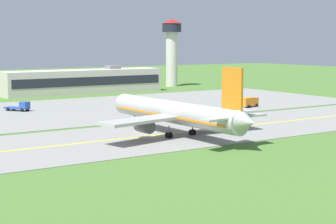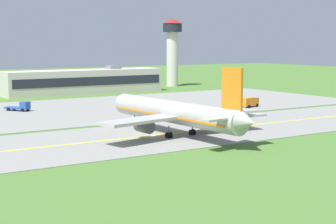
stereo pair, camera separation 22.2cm
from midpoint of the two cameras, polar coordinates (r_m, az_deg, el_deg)
ground_plane at (r=96.67m, az=-1.65°, el=-2.54°), size 500.00×500.00×0.00m
taxiway_strip at (r=96.66m, az=-1.65°, el=-2.51°), size 240.00×28.00×0.10m
apron_pad at (r=138.03m, az=-7.05°, el=0.40°), size 140.00×52.00×0.10m
taxiway_centreline at (r=96.65m, az=-1.65°, el=-2.48°), size 220.00×0.60×0.01m
airplane_lead at (r=96.40m, az=0.88°, el=-0.08°), size 32.46×39.65×12.70m
service_truck_baggage at (r=135.61m, az=-15.10°, el=0.56°), size 5.33×6.43×2.59m
service_truck_fuel at (r=140.03m, az=8.53°, el=1.08°), size 6.33×3.62×2.60m
terminal_building at (r=179.08m, az=-8.65°, el=3.17°), size 52.57×10.00×8.89m
control_tower at (r=206.35m, az=0.49°, el=6.98°), size 7.60×7.60×25.31m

